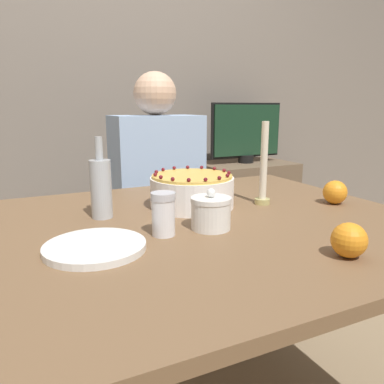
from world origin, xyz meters
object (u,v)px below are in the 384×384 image
Objects in this scene: candle at (263,171)px; tv_monitor at (246,132)px; cake at (192,191)px; sugar_bowl at (211,213)px; bottle at (101,187)px; person_man_blue_shirt at (158,219)px; sugar_shaker at (163,214)px.

candle is 0.53× the size of tv_monitor.
cake reaches higher than sugar_bowl.
bottle is 0.74m from person_man_blue_shirt.
candle reaches higher than sugar_shaker.
sugar_shaker is at bearing -159.98° from candle.
bottle reaches higher than sugar_shaker.
sugar_bowl is (-0.05, -0.23, -0.01)m from cake.
sugar_bowl is 0.22× the size of tv_monitor.
candle is 0.52m from bottle.
person_man_blue_shirt is at bearing -151.36° from tv_monitor.
sugar_bowl is 0.40× the size of candle.
tv_monitor is at bearing 53.10° from sugar_bowl.
sugar_bowl is 0.33m from bottle.
candle is 1.16× the size of bottle.
person_man_blue_shirt reaches higher than sugar_shaker.
tv_monitor is (0.91, 1.22, 0.11)m from sugar_bowl.
candle is (0.23, -0.07, 0.06)m from cake.
cake is at bearing 81.28° from person_man_blue_shirt.
candle is (0.41, 0.15, 0.05)m from sugar_shaker.
candle is at bearing -120.89° from tv_monitor.
bottle is (-0.24, 0.23, 0.05)m from sugar_bowl.
person_man_blue_shirt reaches higher than candle.
person_man_blue_shirt is at bearing 71.00° from sugar_shaker.
person_man_blue_shirt is 2.37× the size of tv_monitor.
person_man_blue_shirt reaches higher than sugar_bowl.
person_man_blue_shirt reaches higher than bottle.
sugar_shaker is 0.88m from person_man_blue_shirt.
sugar_bowl is at bearing -2.68° from sugar_shaker.
bottle is (-0.11, 0.22, 0.03)m from sugar_shaker.
tv_monitor is (0.86, 0.99, 0.11)m from cake.
sugar_bowl is 1.53m from tv_monitor.
candle reaches higher than sugar_bowl.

